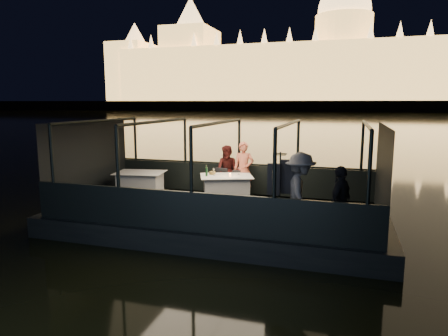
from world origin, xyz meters
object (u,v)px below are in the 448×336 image
(dining_table_aft, at_px, (140,184))
(chair_port_right, at_px, (237,184))
(chair_port_left, at_px, (220,183))
(person_woman_coral, at_px, (244,173))
(wine_bottle, at_px, (207,171))
(coat_stand, at_px, (280,192))
(dining_table_central, at_px, (226,189))
(passenger_stripe, at_px, (300,195))
(person_man_maroon, at_px, (228,171))
(passenger_dark, at_px, (340,198))

(dining_table_aft, distance_m, chair_port_right, 2.93)
(chair_port_left, bearing_deg, person_woman_coral, 32.78)
(chair_port_left, height_order, wine_bottle, wine_bottle)
(chair_port_right, distance_m, coat_stand, 3.16)
(dining_table_central, bearing_deg, passenger_stripe, -43.01)
(passenger_stripe, bearing_deg, dining_table_central, 33.37)
(person_man_maroon, distance_m, passenger_stripe, 3.91)
(coat_stand, bearing_deg, dining_table_central, 130.47)
(chair_port_right, relative_size, wine_bottle, 2.70)
(passenger_dark, distance_m, wine_bottle, 4.15)
(person_woman_coral, xyz_separation_m, person_man_maroon, (-0.52, 0.12, 0.00))
(person_woman_coral, xyz_separation_m, passenger_stripe, (1.98, -2.87, 0.10))
(coat_stand, relative_size, wine_bottle, 5.79)
(dining_table_central, xyz_separation_m, passenger_stripe, (2.31, -2.15, 0.47))
(chair_port_left, relative_size, person_man_maroon, 0.56)
(chair_port_left, relative_size, chair_port_right, 1.04)
(dining_table_aft, bearing_deg, person_man_maroon, 21.14)
(passenger_dark, bearing_deg, dining_table_central, -103.07)
(chair_port_left, relative_size, person_woman_coral, 0.52)
(chair_port_right, height_order, passenger_dark, passenger_dark)
(dining_table_central, relative_size, passenger_dark, 0.95)
(coat_stand, height_order, passenger_stripe, coat_stand)
(person_woman_coral, bearing_deg, dining_table_central, -121.06)
(dining_table_aft, height_order, passenger_dark, passenger_dark)
(dining_table_central, distance_m, person_woman_coral, 0.87)
(coat_stand, xyz_separation_m, passenger_dark, (1.27, 0.00, -0.05))
(chair_port_right, distance_m, wine_bottle, 1.09)
(coat_stand, height_order, passenger_dark, coat_stand)
(person_woman_coral, xyz_separation_m, passenger_dark, (2.82, -2.91, 0.10))
(chair_port_left, xyz_separation_m, person_man_maroon, (0.14, 0.39, 0.30))
(chair_port_right, relative_size, passenger_stripe, 0.47)
(coat_stand, bearing_deg, passenger_stripe, 5.39)
(chair_port_right, height_order, passenger_stripe, passenger_stripe)
(person_woman_coral, bearing_deg, chair_port_left, -164.67)
(dining_table_central, relative_size, passenger_stripe, 0.82)
(coat_stand, distance_m, person_woman_coral, 3.30)
(chair_port_right, xyz_separation_m, person_woman_coral, (0.12, 0.27, 0.30))
(dining_table_central, height_order, person_man_maroon, person_man_maroon)
(dining_table_aft, bearing_deg, chair_port_right, 11.19)
(person_man_maroon, distance_m, wine_bottle, 1.12)
(passenger_dark, bearing_deg, chair_port_right, -110.12)
(dining_table_central, bearing_deg, coat_stand, -49.53)
(dining_table_central, xyz_separation_m, coat_stand, (1.87, -2.20, 0.51))
(dining_table_aft, relative_size, chair_port_right, 1.72)
(coat_stand, distance_m, wine_bottle, 3.09)
(coat_stand, relative_size, person_man_maroon, 1.16)
(coat_stand, height_order, wine_bottle, coat_stand)
(person_woman_coral, bearing_deg, passenger_stripe, -62.14)
(person_man_maroon, bearing_deg, chair_port_right, -41.03)
(passenger_stripe, bearing_deg, passenger_dark, -106.11)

